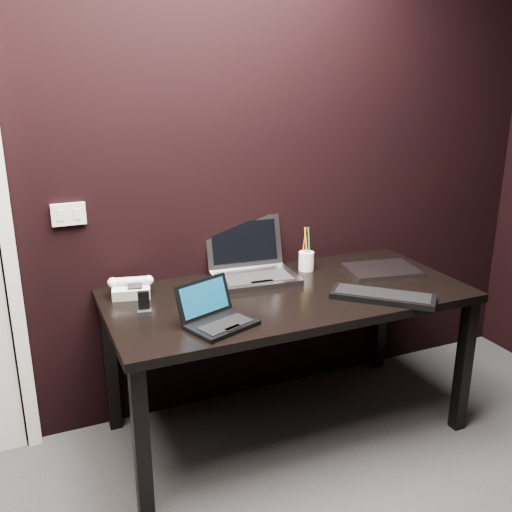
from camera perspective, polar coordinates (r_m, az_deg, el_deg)
name	(u,v)px	position (r m, az deg, el deg)	size (l,w,h in m)	color
wall_back	(198,165)	(2.81, -5.84, 9.00)	(4.00, 4.00, 0.00)	black
wall_switch	(69,214)	(2.71, -18.24, 3.99)	(0.15, 0.02, 0.10)	silver
desk	(288,307)	(2.73, 3.21, -5.13)	(1.70, 0.80, 0.74)	black
netbook	(217,317)	(2.35, -3.94, -6.09)	(0.33, 0.31, 0.17)	black
silver_laptop	(252,268)	(2.87, -0.39, -1.16)	(0.43, 0.39, 0.28)	gray
ext_keyboard	(383,296)	(2.67, 12.56, -3.94)	(0.45, 0.43, 0.03)	black
closed_laptop	(381,270)	(3.03, 12.43, -1.37)	(0.39, 0.31, 0.02)	#9E9EA3
desk_phone	(131,288)	(2.71, -12.37, -3.11)	(0.21, 0.19, 0.10)	silver
mobile_phone	(144,306)	(2.49, -11.14, -4.89)	(0.07, 0.06, 0.10)	black
pen_cup	(306,260)	(2.99, 5.05, -0.42)	(0.10, 0.10, 0.23)	white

